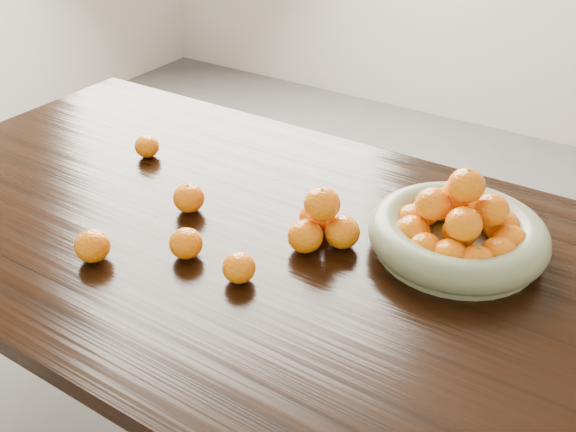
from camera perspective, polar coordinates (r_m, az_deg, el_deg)
The scene contains 8 objects.
dining_table at distance 1.37m, azimuth -0.67°, elevation -5.24°, with size 2.00×1.00×0.75m.
fruit_bowl at distance 1.31m, azimuth 14.88°, elevation -1.32°, with size 0.35×0.35×0.18m.
orange_pyramid at distance 1.29m, azimuth 2.99°, elevation -0.53°, with size 0.14×0.15×0.12m.
loose_orange_0 at distance 1.42m, azimuth -8.81°, elevation 1.59°, with size 0.07×0.07×0.06m, color orange.
loose_orange_1 at distance 1.27m, azimuth -9.05°, elevation -2.42°, with size 0.07×0.07×0.06m, color orange.
loose_orange_2 at distance 1.20m, azimuth -4.38°, elevation -4.62°, with size 0.06×0.06×0.06m, color orange.
loose_orange_3 at distance 1.67m, azimuth -12.42°, elevation 6.07°, with size 0.06×0.06×0.06m, color orange.
loose_orange_4 at distance 1.30m, azimuth -16.99°, elevation -2.55°, with size 0.07×0.07×0.06m, color orange.
Camera 1 is at (0.61, -0.91, 1.49)m, focal length 40.00 mm.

